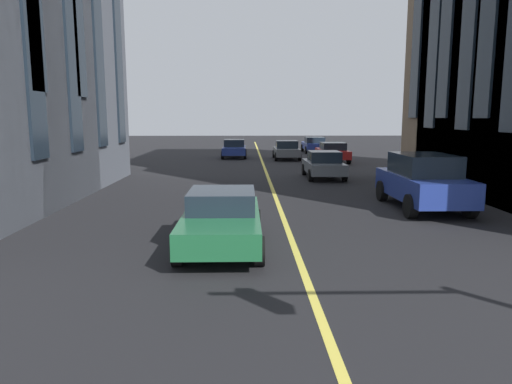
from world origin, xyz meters
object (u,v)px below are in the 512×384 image
car_grey_oncoming (324,165)px  car_grey_parked_b (286,150)px  car_blue_trailing (314,145)px  car_red_mid (332,152)px  car_blue_parked_a (423,181)px  car_blue_far (234,149)px  car_green_near (222,218)px

car_grey_oncoming → car_grey_parked_b: 10.84m
car_grey_oncoming → car_blue_trailing: (17.49, -2.05, 0.00)m
car_grey_oncoming → car_grey_parked_b: size_ratio=1.00×
car_blue_trailing → car_red_mid: size_ratio=1.00×
car_blue_trailing → car_blue_parked_a: size_ratio=0.94×
car_grey_oncoming → car_red_mid: (8.73, -2.05, 0.00)m
car_blue_far → car_blue_parked_a: bearing=-161.4°
car_grey_oncoming → car_blue_far: (12.40, 4.90, 0.00)m
car_blue_trailing → car_blue_far: bearing=126.2°
car_green_near → car_red_mid: 22.60m
car_blue_trailing → car_grey_parked_b: (-6.69, 3.04, -0.00)m
car_blue_trailing → car_green_near: 31.08m
car_grey_parked_b → car_blue_trailing: bearing=-24.4°
car_green_near → car_blue_far: (25.27, 0.30, -0.00)m
car_red_mid → car_blue_far: 7.86m
car_grey_oncoming → car_blue_parked_a: bearing=-165.9°
car_blue_far → car_red_mid: bearing=-117.9°
car_red_mid → car_blue_parked_a: bearing=180.0°
car_blue_parked_a → car_red_mid: size_ratio=1.07×
car_grey_oncoming → car_red_mid: bearing=-13.2°
car_blue_parked_a → car_green_near: car_blue_parked_a is taller
car_grey_oncoming → car_blue_trailing: size_ratio=0.89×
car_blue_trailing → car_green_near: size_ratio=1.00×
car_green_near → car_blue_far: size_ratio=1.13×
car_green_near → car_blue_parked_a: bearing=-54.9°
car_blue_trailing → car_red_mid: same height
car_blue_trailing → car_blue_far: 8.62m
car_blue_trailing → car_blue_parked_a: car_blue_parked_a is taller
car_grey_oncoming → car_blue_far: size_ratio=1.00×
car_grey_parked_b → car_red_mid: bearing=-124.3°
car_blue_parked_a → car_green_near: 8.14m
car_red_mid → car_blue_far: size_ratio=1.13×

